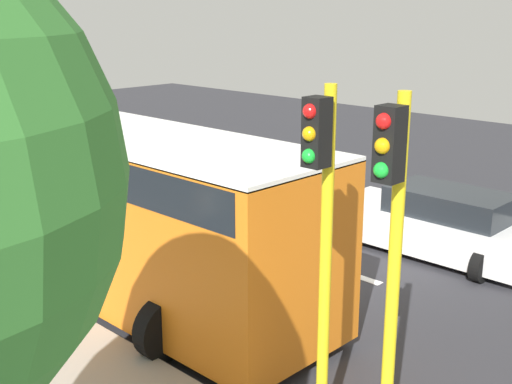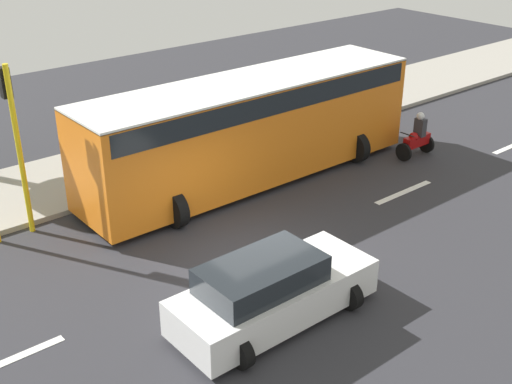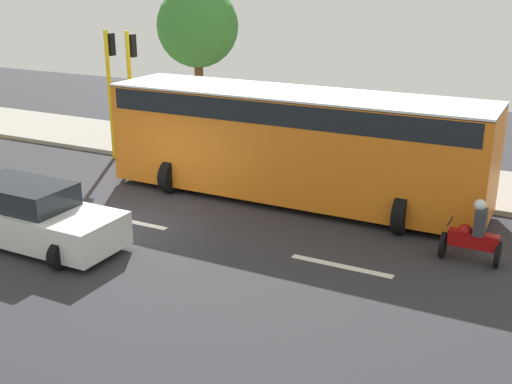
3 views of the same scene
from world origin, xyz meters
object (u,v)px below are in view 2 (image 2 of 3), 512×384
at_px(pedestrian_by_tree, 276,102).
at_px(traffic_light_midblock, 14,126).
at_px(motorcycle, 417,138).
at_px(pedestrian_near_signal, 147,113).
at_px(city_bus, 251,123).
at_px(car_white, 271,292).

bearing_deg(pedestrian_by_tree, traffic_light_midblock, 99.48).
relative_size(motorcycle, pedestrian_by_tree, 0.91).
distance_m(motorcycle, pedestrian_by_tree, 5.32).
distance_m(motorcycle, pedestrian_near_signal, 9.25).
bearing_deg(motorcycle, pedestrian_near_signal, 42.24).
distance_m(motorcycle, traffic_light_midblock, 12.66).
height_order(motorcycle, pedestrian_near_signal, pedestrian_near_signal).
bearing_deg(pedestrian_by_tree, motorcycle, -158.83).
bearing_deg(city_bus, motorcycle, -110.93).
bearing_deg(car_white, pedestrian_near_signal, -17.91).
relative_size(car_white, city_bus, 0.41).
relative_size(city_bus, pedestrian_near_signal, 6.51).
distance_m(city_bus, pedestrian_near_signal, 4.91).
height_order(motorcycle, traffic_light_midblock, traffic_light_midblock).
relative_size(city_bus, pedestrian_by_tree, 6.51).
height_order(car_white, pedestrian_by_tree, pedestrian_by_tree).
bearing_deg(pedestrian_near_signal, motorcycle, -137.76).
bearing_deg(pedestrian_near_signal, traffic_light_midblock, 121.71).
bearing_deg(city_bus, pedestrian_near_signal, 9.57).
height_order(car_white, city_bus, city_bus).
bearing_deg(city_bus, pedestrian_by_tree, -50.53).
distance_m(car_white, traffic_light_midblock, 7.79).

